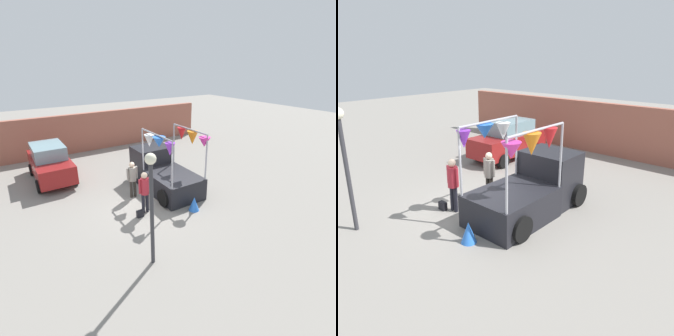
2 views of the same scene
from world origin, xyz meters
TOP-DOWN VIEW (x-y plane):
  - ground_plane at (0.00, 0.00)m, footprint 60.00×60.00m
  - vendor_truck at (1.34, 1.16)m, footprint 2.48×4.14m
  - parked_car at (-3.06, 4.99)m, footprint 1.88×4.00m
  - person_customer at (-0.52, -0.57)m, footprint 0.53×0.34m
  - person_vendor at (-0.35, 0.91)m, footprint 0.53×0.34m
  - handbag at (-0.87, -0.77)m, footprint 0.28×0.16m
  - street_lamp at (-1.72, -3.27)m, footprint 0.32×0.32m
  - brick_boundary_wall at (0.00, 8.86)m, footprint 18.00×0.36m
  - folded_kite_bundle_azure at (1.26, -1.55)m, footprint 0.62×0.62m

SIDE VIEW (x-z plane):
  - ground_plane at x=0.00m, z-range 0.00..0.00m
  - handbag at x=-0.87m, z-range 0.00..0.28m
  - folded_kite_bundle_azure at x=1.26m, z-range 0.00..0.60m
  - vendor_truck at x=1.34m, z-range -0.64..2.39m
  - parked_car at x=-3.06m, z-range 0.00..1.88m
  - person_vendor at x=-0.35m, z-range 0.18..1.89m
  - person_customer at x=-0.52m, z-range 0.19..1.98m
  - brick_boundary_wall at x=0.00m, z-range 0.00..2.60m
  - street_lamp at x=-1.72m, z-range 0.58..4.15m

